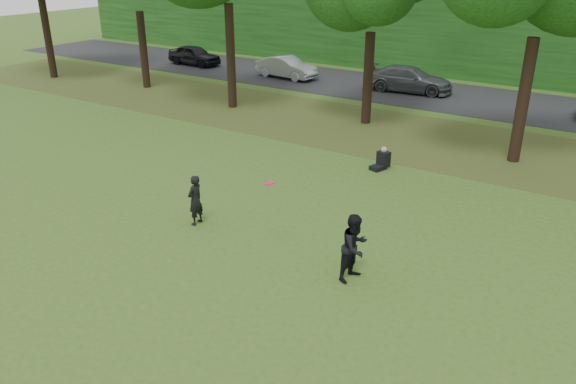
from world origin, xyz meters
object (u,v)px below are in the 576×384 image
object	(u,v)px
player_left	(195,200)
seated_person	(382,161)
player_right	(355,247)
frisbee	(270,183)

from	to	relation	value
player_left	seated_person	world-z (taller)	player_left
player_left	player_right	xyz separation A→B (m)	(5.24, -0.16, 0.10)
player_right	seated_person	distance (m)	7.77
player_left	frisbee	world-z (taller)	frisbee
player_right	seated_person	size ratio (longest dim) A/B	2.07
player_left	player_right	world-z (taller)	player_right
frisbee	seated_person	size ratio (longest dim) A/B	0.37
player_left	player_right	distance (m)	5.25
player_left	player_right	size ratio (longest dim) A/B	0.89
player_right	seated_person	world-z (taller)	player_right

